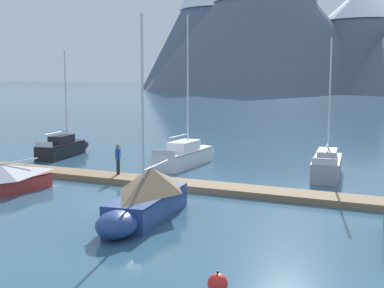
{
  "coord_description": "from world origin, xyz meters",
  "views": [
    {
      "loc": [
        13.01,
        -19.95,
        5.76
      ],
      "look_at": [
        0.0,
        6.0,
        2.0
      ],
      "focal_mm": 50.14,
      "sensor_mm": 36.0,
      "label": 1
    }
  ],
  "objects": [
    {
      "name": "sailboat_mid_dock_port",
      "position": [
        -2.6,
        10.48,
        0.64
      ],
      "size": [
        1.87,
        6.71,
        9.48
      ],
      "color": "silver",
      "rests_on": "ground"
    },
    {
      "name": "dock",
      "position": [
        0.0,
        4.0,
        0.14
      ],
      "size": [
        28.36,
        2.35,
        0.3
      ],
      "color": "#846B4C",
      "rests_on": "ground"
    },
    {
      "name": "person_on_dock",
      "position": [
        -3.67,
        4.23,
        1.26
      ],
      "size": [
        0.35,
        0.55,
        1.69
      ],
      "color": "#232328",
      "rests_on": "dock"
    },
    {
      "name": "sailboat_far_berth",
      "position": [
        6.37,
        10.61,
        0.66
      ],
      "size": [
        2.33,
        6.04,
        7.84
      ],
      "color": "#93939E",
      "rests_on": "ground"
    },
    {
      "name": "mountain_west_summit",
      "position": [
        -82.77,
        201.72,
        36.81
      ],
      "size": [
        71.71,
        71.71,
        69.3
      ],
      "color": "slate",
      "rests_on": "ground"
    },
    {
      "name": "mooring_buoy_channel_marker",
      "position": [
        7.54,
        -7.52,
        0.28
      ],
      "size": [
        0.55,
        0.55,
        0.63
      ],
      "color": "red",
      "rests_on": "ground"
    },
    {
      "name": "sailboat_nearest_berth",
      "position": [
        -12.14,
        9.93,
        0.62
      ],
      "size": [
        2.47,
        6.23,
        7.47
      ],
      "color": "black",
      "rests_on": "ground"
    },
    {
      "name": "mountain_central_massif",
      "position": [
        -54.55,
        175.71,
        28.46
      ],
      "size": [
        90.81,
        90.81,
        54.75
      ],
      "color": "slate",
      "rests_on": "ground"
    },
    {
      "name": "sailboat_mid_dock_starboard",
      "position": [
        1.97,
        -2.09,
        0.94
      ],
      "size": [
        2.65,
        6.49,
        8.07
      ],
      "color": "navy",
      "rests_on": "ground"
    },
    {
      "name": "ground_plane",
      "position": [
        0.0,
        0.0,
        0.0
      ],
      "size": [
        700.0,
        700.0,
        0.0
      ],
      "primitive_type": "plane",
      "color": "#335B75"
    },
    {
      "name": "mountain_shoulder_ridge",
      "position": [
        -20.97,
        188.49,
        19.69
      ],
      "size": [
        82.54,
        82.54,
        38.38
      ],
      "color": "#4C566B",
      "rests_on": "ground"
    }
  ]
}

